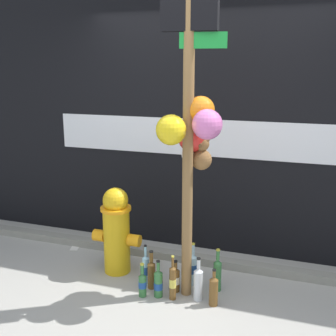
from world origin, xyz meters
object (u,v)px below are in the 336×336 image
bottle_2 (214,290)px  bottle_7 (158,283)px  memorial_post (192,121)px  fire_hydrant (116,230)px  bottle_5 (198,283)px  bottle_3 (193,268)px  bottle_8 (173,282)px  bottle_4 (142,284)px  bottle_6 (146,269)px  bottle_9 (217,274)px  bottle_1 (175,279)px  bottle_0 (151,273)px

bottle_2 → bottle_7: 0.48m
memorial_post → fire_hydrant: size_ratio=3.03×
bottle_5 → fire_hydrant: bearing=164.3°
bottle_2 → bottle_5: 0.15m
bottle_3 → bottle_8: (-0.10, -0.30, 0.00)m
bottle_4 → bottle_6: bottle_6 is taller
bottle_5 → bottle_9: (0.12, 0.20, 0.00)m
memorial_post → bottle_4: memorial_post is taller
bottle_1 → bottle_9: bottle_9 is taller
bottle_3 → bottle_9: 0.24m
fire_hydrant → bottle_7: 0.69m
bottle_4 → bottle_0: bearing=80.5°
bottle_3 → bottle_5: 0.26m
bottle_0 → bottle_7: (0.11, -0.11, -0.02)m
bottle_8 → bottle_0: bearing=154.2°
bottle_5 → bottle_8: size_ratio=0.96×
bottle_8 → bottle_3: bearing=72.2°
bottle_0 → memorial_post: bearing=2.6°
bottle_0 → bottle_8: bearing=-25.8°
fire_hydrant → bottle_6: bearing=-21.7°
bottle_9 → bottle_1: bearing=-159.1°
bottle_4 → bottle_3: bearing=43.4°
bottle_1 → bottle_4: (-0.25, -0.17, 0.00)m
bottle_2 → bottle_8: 0.35m
bottle_0 → bottle_7: size_ratio=1.07×
fire_hydrant → bottle_3: fire_hydrant is taller
bottle_2 → bottle_5: bearing=163.9°
memorial_post → bottle_1: size_ratio=8.72×
bottle_0 → bottle_1: (0.22, 0.02, -0.03)m
fire_hydrant → bottle_5: fire_hydrant is taller
bottle_3 → bottle_6: size_ratio=1.05×
bottle_6 → bottle_1: bearing=-7.3°
bottle_7 → bottle_8: bottle_8 is taller
bottle_4 → bottle_8: bearing=8.4°
bottle_6 → bottle_7: bearing=-42.4°
fire_hydrant → bottle_3: size_ratio=2.10×
bottle_8 → bottle_9: bearing=38.6°
bottle_5 → bottle_8: bottle_8 is taller
bottle_2 → bottle_1: bearing=163.5°
fire_hydrant → bottle_2: (1.02, -0.29, -0.29)m
bottle_2 → bottle_4: bottle_2 is taller
bottle_1 → bottle_8: bearing=-82.7°
bottle_9 → bottle_8: bearing=-141.4°
bottle_3 → bottle_6: 0.43m
fire_hydrant → bottle_1: size_ratio=2.88×
bottle_1 → bottle_8: size_ratio=0.73×
bottle_1 → bottle_5: (0.23, -0.07, 0.04)m
memorial_post → bottle_3: (-0.02, 0.17, -1.37)m
fire_hydrant → bottle_2: fire_hydrant is taller
fire_hydrant → bottle_0: fire_hydrant is taller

